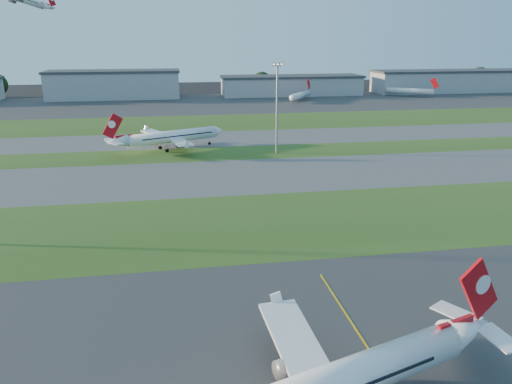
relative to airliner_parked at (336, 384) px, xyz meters
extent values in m
cube|color=#2E4A18|center=(2.09, 49.65, -3.80)|extent=(300.00, 34.00, 0.01)
cube|color=#515154|center=(2.09, 82.65, -3.80)|extent=(300.00, 32.00, 0.01)
cube|color=#2E4A18|center=(2.09, 107.65, -3.80)|extent=(300.00, 18.00, 0.01)
cube|color=#515154|center=(2.09, 129.65, -3.80)|extent=(300.00, 26.00, 0.01)
cube|color=#2E4A18|center=(2.09, 162.65, -3.80)|extent=(300.00, 40.00, 0.01)
cube|color=#333335|center=(2.09, 222.65, -3.80)|extent=(400.00, 80.00, 0.01)
cylinder|color=white|center=(-0.32, -0.10, 0.11)|extent=(27.68, 12.11, 3.54)
cube|color=#B20B11|center=(16.51, 5.43, 4.86)|extent=(5.85, 2.20, 7.06)
cube|color=white|center=(-1.76, 7.27, -0.36)|extent=(5.21, 14.26, 1.44)
cylinder|color=slate|center=(-2.45, 4.89, -1.38)|extent=(4.39, 3.26, 2.14)
cylinder|color=white|center=(-12.70, 115.65, 0.20)|extent=(27.58, 15.15, 3.63)
cube|color=#B20B11|center=(-29.22, 108.15, 5.07)|extent=(5.78, 2.87, 7.23)
cube|color=white|center=(-16.73, 122.21, -0.28)|extent=(12.27, 13.89, 1.48)
cube|color=white|center=(-10.42, 108.30, -0.28)|extent=(6.82, 14.86, 1.48)
cylinder|color=slate|center=(-14.56, 120.89, -1.33)|extent=(4.56, 3.66, 2.20)
cylinder|color=slate|center=(-9.98, 110.81, -1.33)|extent=(4.56, 3.66, 2.20)
cylinder|color=slate|center=(-75.77, 212.79, 44.22)|extent=(3.70, 3.28, 1.78)
cylinder|color=slate|center=(-80.70, 220.31, 44.22)|extent=(3.70, 3.28, 1.78)
cylinder|color=white|center=(54.87, 223.01, -0.61)|extent=(17.15, 23.37, 3.20)
cube|color=#B20B11|center=(62.11, 233.81, 4.19)|extent=(3.13, 4.46, 6.16)
cylinder|color=white|center=(121.29, 233.11, -0.61)|extent=(23.34, 17.21, 3.20)
cube|color=#B20B11|center=(132.06, 225.83, 4.19)|extent=(4.46, 3.15, 6.16)
cylinder|color=gray|center=(17.09, 105.65, 8.69)|extent=(0.60, 0.60, 25.00)
cube|color=gray|center=(17.09, 105.65, 21.59)|extent=(3.20, 0.50, 0.80)
cube|color=#FFF2CC|center=(17.09, 105.65, 21.59)|extent=(2.80, 0.70, 0.35)
cube|color=gray|center=(-42.91, 252.65, 3.19)|extent=(70.00, 22.00, 14.00)
cube|color=#383A3F|center=(-42.91, 252.65, 10.79)|extent=(71.40, 23.00, 1.20)
cube|color=gray|center=(57.09, 252.65, 1.19)|extent=(80.00, 22.00, 10.00)
cube|color=#383A3F|center=(57.09, 252.65, 6.79)|extent=(81.60, 23.00, 1.20)
cube|color=gray|center=(157.09, 252.65, 2.19)|extent=(95.00, 22.00, 12.00)
cube|color=#383A3F|center=(157.09, 252.65, 8.79)|extent=(96.90, 23.00, 1.20)
cylinder|color=black|center=(-17.91, 263.65, -2.01)|extent=(1.00, 1.00, 3.60)
sphere|color=black|center=(-17.91, 263.65, 2.04)|extent=(9.90, 9.90, 9.90)
cylinder|color=black|center=(42.09, 266.65, -1.71)|extent=(1.00, 1.00, 4.20)
sphere|color=black|center=(42.09, 266.65, 3.02)|extent=(11.55, 11.55, 11.55)
cylinder|color=black|center=(117.09, 264.65, -1.91)|extent=(1.00, 1.00, 3.80)
sphere|color=black|center=(117.09, 264.65, 2.37)|extent=(10.45, 10.45, 10.45)
cylinder|color=black|center=(187.09, 268.65, -1.51)|extent=(1.00, 1.00, 4.60)
sphere|color=black|center=(187.09, 268.65, 3.67)|extent=(12.65, 12.65, 12.65)
camera|label=1|loc=(-13.05, -34.87, 29.10)|focal=35.00mm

